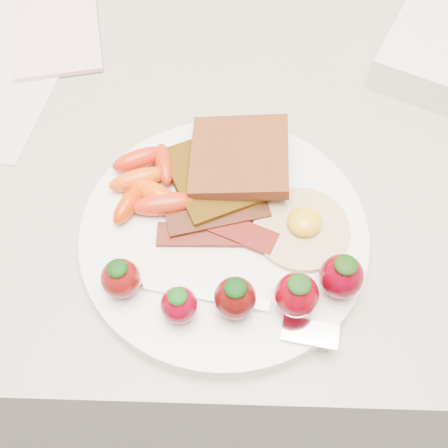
{
  "coord_description": "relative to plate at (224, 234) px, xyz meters",
  "views": [
    {
      "loc": [
        0.01,
        1.29,
        1.37
      ],
      "look_at": [
        -0.0,
        1.56,
        0.93
      ],
      "focal_mm": 45.0,
      "sensor_mm": 36.0,
      "label": 1
    }
  ],
  "objects": [
    {
      "name": "bacon_strips",
      "position": [
        -0.01,
        0.0,
        0.01
      ],
      "size": [
        0.11,
        0.06,
        0.01
      ],
      "color": "#4D080A",
      "rests_on": "plate"
    },
    {
      "name": "baby_carrots",
      "position": [
        -0.07,
        0.04,
        0.02
      ],
      "size": [
        0.09,
        0.1,
        0.02
      ],
      "color": "#E34C08",
      "rests_on": "plate"
    },
    {
      "name": "fried_egg",
      "position": [
        0.07,
        0.0,
        0.01
      ],
      "size": [
        0.11,
        0.11,
        0.02
      ],
      "color": "beige",
      "rests_on": "plate"
    },
    {
      "name": "notepad",
      "position": [
        -0.21,
        0.28,
        -0.0
      ],
      "size": [
        0.13,
        0.17,
        0.01
      ],
      "primitive_type": "cube",
      "rotation": [
        0.0,
        0.0,
        0.22
      ],
      "color": "#F3B7C8",
      "rests_on": "paper_sheet"
    },
    {
      "name": "counter",
      "position": [
        0.0,
        0.14,
        -0.46
      ],
      "size": [
        2.0,
        0.6,
        0.9
      ],
      "primitive_type": "cube",
      "color": "gray",
      "rests_on": "ground"
    },
    {
      "name": "plate",
      "position": [
        0.0,
        0.0,
        0.0
      ],
      "size": [
        0.27,
        0.27,
        0.02
      ],
      "primitive_type": "cylinder",
      "color": "white",
      "rests_on": "counter"
    },
    {
      "name": "toast_upper",
      "position": [
        0.01,
        0.07,
        0.03
      ],
      "size": [
        0.1,
        0.1,
        0.02
      ],
      "primitive_type": "cube",
      "rotation": [
        0.0,
        -0.1,
        -0.02
      ],
      "color": "#431E09",
      "rests_on": "toast_lower"
    },
    {
      "name": "strawberries",
      "position": [
        0.02,
        -0.07,
        0.03
      ],
      "size": [
        0.22,
        0.06,
        0.05
      ],
      "color": "#640B0B",
      "rests_on": "plate"
    },
    {
      "name": "toast_lower",
      "position": [
        -0.0,
        0.06,
        0.02
      ],
      "size": [
        0.13,
        0.13,
        0.01
      ],
      "primitive_type": "cube",
      "rotation": [
        0.0,
        0.0,
        0.43
      ],
      "color": "black",
      "rests_on": "plate"
    },
    {
      "name": "fork",
      "position": [
        0.03,
        -0.08,
        0.01
      ],
      "size": [
        0.17,
        0.06,
        0.0
      ],
      "color": "silver",
      "rests_on": "plate"
    }
  ]
}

